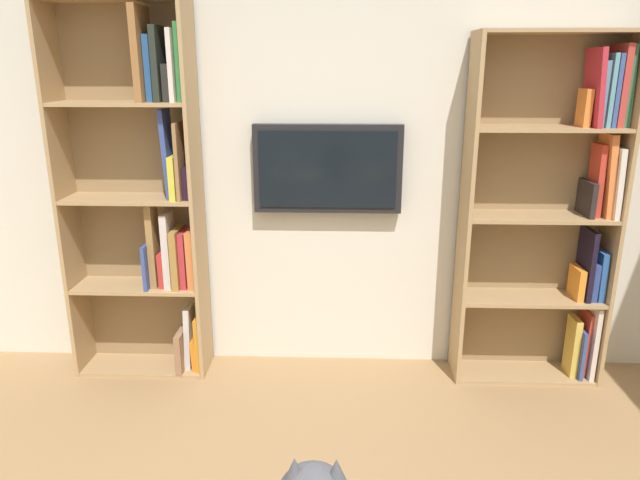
{
  "coord_description": "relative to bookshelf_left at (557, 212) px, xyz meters",
  "views": [
    {
      "loc": [
        -0.05,
        1.13,
        1.78
      ],
      "look_at": [
        0.04,
        -1.1,
        1.11
      ],
      "focal_mm": 32.71,
      "sensor_mm": 36.0,
      "label": 1
    }
  ],
  "objects": [
    {
      "name": "bookshelf_right",
      "position": [
        2.3,
        0.0,
        0.06
      ],
      "size": [
        0.77,
        0.28,
        2.12
      ],
      "color": "tan",
      "rests_on": "ground"
    },
    {
      "name": "wall_back",
      "position": [
        1.25,
        -0.16,
        0.35
      ],
      "size": [
        4.52,
        0.06,
        2.7
      ],
      "primitive_type": "cube",
      "color": "silver",
      "rests_on": "ground"
    },
    {
      "name": "bookshelf_left",
      "position": [
        0.0,
        0.0,
        0.0
      ],
      "size": [
        0.83,
        0.28,
        1.95
      ],
      "color": "tan",
      "rests_on": "ground"
    },
    {
      "name": "wall_mounted_tv",
      "position": [
        1.28,
        -0.08,
        0.22
      ],
      "size": [
        0.84,
        0.07,
        0.5
      ],
      "color": "black"
    }
  ]
}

